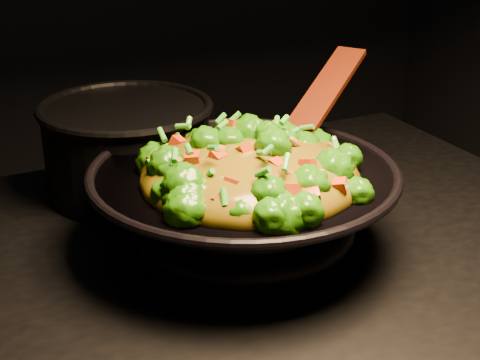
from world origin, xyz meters
name	(u,v)px	position (x,y,z in m)	size (l,w,h in m)	color
wok	(243,210)	(0.10, 0.07, 0.95)	(0.38, 0.38, 0.11)	black
stir_fry	(250,145)	(0.09, 0.04, 1.05)	(0.27, 0.27, 0.09)	#246807
spatula	(312,110)	(0.23, 0.12, 1.06)	(0.29, 0.04, 0.01)	black
back_pot	(128,148)	(0.02, 0.31, 0.97)	(0.25, 0.25, 0.14)	black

